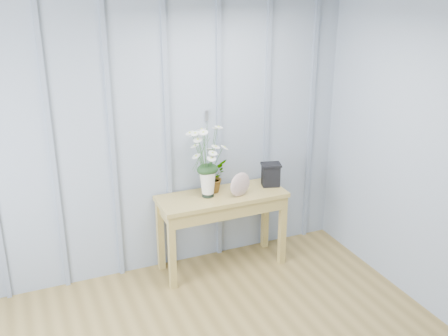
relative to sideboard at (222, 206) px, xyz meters
name	(u,v)px	position (x,y,z in m)	size (l,w,h in m)	color
room_shell	(188,92)	(-0.68, -1.08, 1.35)	(4.00, 4.50, 2.50)	#929DB0
sideboard	(222,206)	(0.00, 0.00, 0.00)	(1.20, 0.45, 0.75)	#9F8743
daisy_vase	(207,152)	(-0.13, 0.01, 0.54)	(0.48, 0.37, 0.68)	black
spider_plant	(212,176)	(-0.05, 0.11, 0.26)	(0.27, 0.23, 0.30)	#163316
felt_disc_vessel	(240,184)	(0.14, -0.10, 0.23)	(0.23, 0.06, 0.23)	#8D555A
carved_box	(271,174)	(0.52, 0.02, 0.23)	(0.22, 0.19, 0.22)	black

